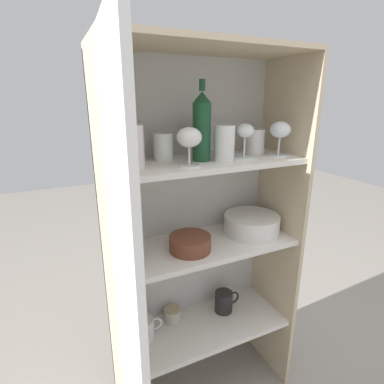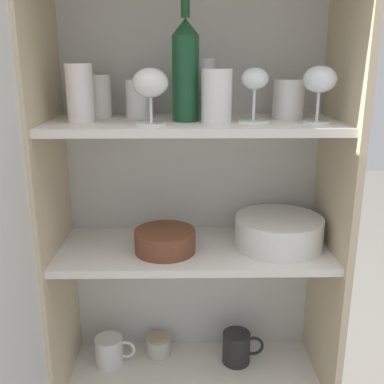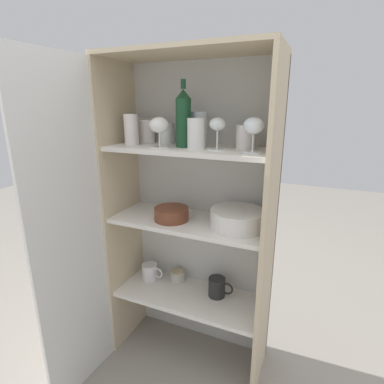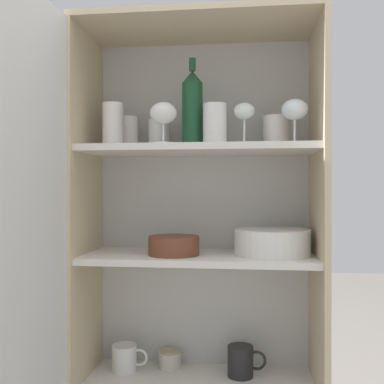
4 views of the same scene
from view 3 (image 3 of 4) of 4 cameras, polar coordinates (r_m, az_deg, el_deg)
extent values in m
plane|color=gray|center=(1.71, -2.80, -30.95)|extent=(8.00, 8.00, 0.00)
cube|color=silver|center=(1.53, 1.74, -4.12)|extent=(0.75, 0.02, 1.45)
cube|color=#CCB793|center=(1.57, -12.88, -3.92)|extent=(0.02, 0.32, 1.45)
cube|color=#CCB793|center=(1.30, 14.42, -8.38)|extent=(0.02, 0.32, 1.45)
cube|color=#CCB793|center=(1.31, -0.70, 25.13)|extent=(0.75, 0.32, 0.02)
cube|color=silver|center=(1.59, -0.55, -19.19)|extent=(0.71, 0.29, 0.02)
cube|color=silver|center=(1.39, -0.60, -5.74)|extent=(0.71, 0.29, 0.02)
cube|color=silver|center=(1.30, -0.64, 8.12)|extent=(0.71, 0.29, 0.02)
cube|color=silver|center=(1.35, -22.34, -8.28)|extent=(0.04, 0.37, 1.45)
cylinder|color=silver|center=(1.47, -8.62, 11.39)|extent=(0.08, 0.08, 0.11)
cylinder|color=white|center=(1.42, -4.83, 11.08)|extent=(0.07, 0.07, 0.10)
cylinder|color=white|center=(1.24, 0.78, 11.06)|extent=(0.07, 0.07, 0.13)
cylinder|color=silver|center=(1.25, 10.24, 10.24)|extent=(0.08, 0.08, 0.10)
cylinder|color=white|center=(1.35, 1.26, 11.95)|extent=(0.07, 0.07, 0.15)
cylinder|color=silver|center=(1.40, -11.49, 11.60)|extent=(0.06, 0.06, 0.14)
cylinder|color=white|center=(1.28, -6.18, 8.47)|extent=(0.07, 0.07, 0.01)
cylinder|color=white|center=(1.28, -6.22, 9.85)|extent=(0.01, 0.01, 0.06)
ellipsoid|color=white|center=(1.27, -6.30, 12.58)|extent=(0.08, 0.08, 0.07)
cylinder|color=white|center=(1.22, 4.76, 8.10)|extent=(0.08, 0.08, 0.01)
cylinder|color=white|center=(1.21, 4.81, 9.89)|extent=(0.01, 0.01, 0.07)
ellipsoid|color=white|center=(1.21, 4.88, 12.78)|extent=(0.06, 0.06, 0.05)
cylinder|color=white|center=(1.16, 11.41, 7.44)|extent=(0.06, 0.06, 0.01)
cylinder|color=white|center=(1.16, 11.51, 9.16)|extent=(0.01, 0.01, 0.06)
ellipsoid|color=white|center=(1.15, 11.69, 12.28)|extent=(0.08, 0.08, 0.06)
cylinder|color=#194728|center=(1.30, -1.62, 12.92)|extent=(0.07, 0.07, 0.20)
cone|color=#194728|center=(1.29, -1.67, 18.17)|extent=(0.07, 0.07, 0.04)
cylinder|color=#194728|center=(1.30, -1.68, 19.88)|extent=(0.02, 0.02, 0.04)
cylinder|color=silver|center=(1.32, 8.54, -6.53)|extent=(0.23, 0.23, 0.01)
cylinder|color=silver|center=(1.32, 8.56, -6.17)|extent=(0.23, 0.23, 0.01)
cylinder|color=silver|center=(1.31, 8.58, -5.81)|extent=(0.23, 0.23, 0.01)
cylinder|color=silver|center=(1.31, 8.59, -5.44)|extent=(0.23, 0.23, 0.01)
cylinder|color=silver|center=(1.31, 8.61, -5.08)|extent=(0.23, 0.23, 0.01)
cylinder|color=silver|center=(1.30, 8.63, -4.71)|extent=(0.23, 0.23, 0.01)
cylinder|color=silver|center=(1.30, 8.64, -4.34)|extent=(0.23, 0.23, 0.01)
cylinder|color=silver|center=(1.30, 8.66, -3.97)|extent=(0.23, 0.23, 0.01)
cylinder|color=silver|center=(1.29, 8.68, -3.59)|extent=(0.23, 0.23, 0.01)
cylinder|color=brown|center=(1.39, -3.94, -4.15)|extent=(0.16, 0.16, 0.06)
torus|color=brown|center=(1.38, -3.96, -3.17)|extent=(0.16, 0.16, 0.01)
cylinder|color=black|center=(1.55, 4.75, -17.58)|extent=(0.08, 0.08, 0.10)
torus|color=black|center=(1.53, 6.66, -17.81)|extent=(0.06, 0.01, 0.06)
cylinder|color=white|center=(1.69, -8.05, -14.78)|extent=(0.08, 0.08, 0.09)
torus|color=white|center=(1.66, -6.51, -15.06)|extent=(0.06, 0.01, 0.06)
cylinder|color=beige|center=(1.67, -2.77, -15.68)|extent=(0.08, 0.08, 0.05)
cylinder|color=tan|center=(1.65, -2.79, -14.79)|extent=(0.06, 0.06, 0.01)
camera|label=1|loc=(1.06, -55.78, 11.42)|focal=28.00mm
camera|label=2|loc=(0.56, -59.96, 5.19)|focal=42.00mm
camera|label=4|loc=(0.55, -84.95, -34.75)|focal=42.00mm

